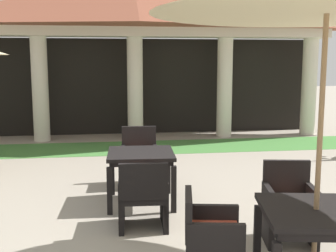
# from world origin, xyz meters

# --- Properties ---
(background_pavilion) EXTENTS (10.80, 2.51, 3.93)m
(background_pavilion) POSITION_xyz_m (0.00, 7.85, 3.01)
(background_pavilion) COLOR beige
(background_pavilion) RESTS_ON ground
(lawn_strip) EXTENTS (12.60, 1.67, 0.01)m
(lawn_strip) POSITION_xyz_m (0.00, 6.50, 0.00)
(lawn_strip) COLOR #47843D
(lawn_strip) RESTS_ON ground
(patio_table_near_foreground) EXTENTS (1.10, 1.10, 0.71)m
(patio_table_near_foreground) POSITION_xyz_m (1.11, -0.03, 0.62)
(patio_table_near_foreground) COLOR black
(patio_table_near_foreground) RESTS_ON ground
(patio_chair_near_foreground_north) EXTENTS (0.63, 0.59, 0.90)m
(patio_chair_near_foreground_north) POSITION_xyz_m (1.28, 0.90, 0.41)
(patio_chair_near_foreground_north) COLOR black
(patio_chair_near_foreground_north) RESTS_ON ground
(patio_chair_near_foreground_west) EXTENTS (0.60, 0.63, 0.85)m
(patio_chair_near_foreground_west) POSITION_xyz_m (0.18, 0.13, 0.41)
(patio_chair_near_foreground_west) COLOR black
(patio_chair_near_foreground_west) RESTS_ON ground
(patio_table_mid_left) EXTENTS (0.97, 0.97, 0.75)m
(patio_table_mid_left) POSITION_xyz_m (-0.27, 2.46, 0.65)
(patio_table_mid_left) COLOR black
(patio_table_mid_left) RESTS_ON ground
(patio_chair_mid_left_north) EXTENTS (0.62, 0.60, 0.94)m
(patio_chair_mid_left_north) POSITION_xyz_m (-0.22, 3.41, 0.42)
(patio_chair_mid_left_north) COLOR black
(patio_chair_mid_left_north) RESTS_ON ground
(patio_chair_mid_left_south) EXTENTS (0.62, 0.62, 0.86)m
(patio_chair_mid_left_south) POSITION_xyz_m (-0.32, 1.52, 0.39)
(patio_chair_mid_left_south) COLOR black
(patio_chair_mid_left_south) RESTS_ON ground
(terracotta_urn) EXTENTS (0.35, 0.35, 0.37)m
(terracotta_urn) POSITION_xyz_m (0.12, 5.30, 0.15)
(terracotta_urn) COLOR brown
(terracotta_urn) RESTS_ON ground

